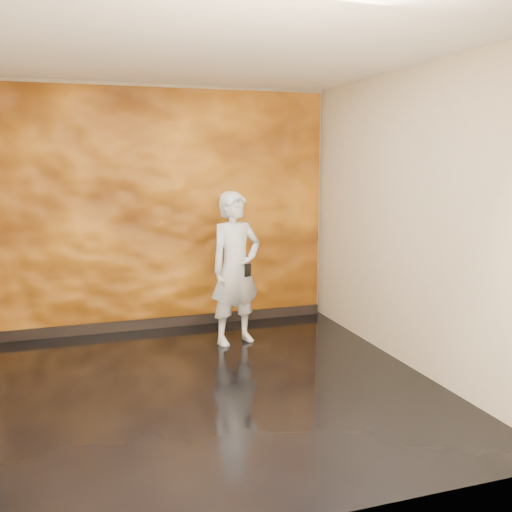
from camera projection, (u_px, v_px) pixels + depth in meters
name	position (u px, v px, depth m)	size (l,w,h in m)	color
room	(201.00, 228.00, 4.73)	(4.02, 4.02, 2.81)	black
feature_wall	(163.00, 211.00, 6.57)	(3.90, 0.06, 2.75)	orange
baseboard	(166.00, 322.00, 6.75)	(3.90, 0.04, 0.12)	black
man	(236.00, 268.00, 6.07)	(0.60, 0.39, 1.63)	#959AA4
phone	(248.00, 270.00, 5.87)	(0.07, 0.01, 0.14)	black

